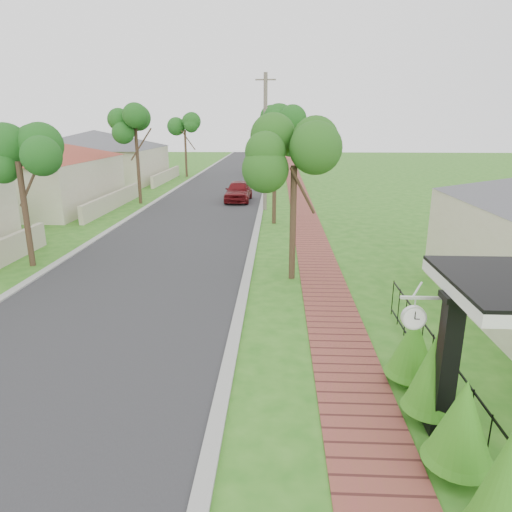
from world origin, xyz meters
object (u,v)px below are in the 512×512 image
(near_tree, at_px, (294,164))
(station_clock, at_px, (414,316))
(parked_car_white, at_px, (258,169))
(utility_pole, at_px, (265,143))
(porch_post, at_px, (446,372))
(parked_car_red, at_px, (238,191))

(near_tree, xyz_separation_m, station_clock, (1.86, -7.60, -1.94))
(parked_car_white, xyz_separation_m, near_tree, (2.58, -32.32, 3.18))
(parked_car_white, distance_m, near_tree, 32.58)
(near_tree, bearing_deg, utility_pole, 95.71)
(parked_car_white, distance_m, utility_pole, 19.65)
(porch_post, height_order, near_tree, near_tree)
(parked_car_red, height_order, parked_car_white, parked_car_white)
(porch_post, distance_m, station_clock, 1.04)
(parked_car_red, xyz_separation_m, station_clock, (5.06, -23.71, 1.25))
(parked_car_white, relative_size, near_tree, 0.89)
(station_clock, bearing_deg, porch_post, -39.07)
(parked_car_red, bearing_deg, utility_pole, -56.65)
(porch_post, height_order, parked_car_white, porch_post)
(near_tree, distance_m, station_clock, 8.06)
(parked_car_white, height_order, station_clock, station_clock)
(utility_pole, relative_size, station_clock, 11.22)
(parked_car_white, bearing_deg, near_tree, -96.82)
(parked_car_white, distance_m, station_clock, 40.18)
(parked_car_white, bearing_deg, parked_car_red, -103.57)
(parked_car_red, height_order, near_tree, near_tree)
(parked_car_white, height_order, utility_pole, utility_pole)
(porch_post, distance_m, utility_pole, 21.51)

